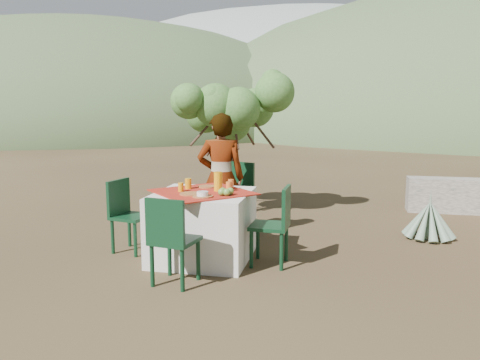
% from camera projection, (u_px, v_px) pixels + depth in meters
% --- Properties ---
extents(ground, '(160.00, 160.00, 0.00)m').
position_uv_depth(ground, '(218.00, 271.00, 4.84)').
color(ground, '#352618').
rests_on(ground, ground).
extents(table, '(1.30, 1.30, 0.76)m').
position_uv_depth(table, '(203.00, 225.00, 5.16)').
color(table, silver).
rests_on(table, ground).
extents(chair_far, '(0.54, 0.54, 0.95)m').
position_uv_depth(chair_far, '(235.00, 195.00, 6.19)').
color(chair_far, black).
rests_on(chair_far, ground).
extents(chair_near, '(0.46, 0.46, 0.86)m').
position_uv_depth(chair_near, '(171.00, 237.00, 4.35)').
color(chair_near, black).
rests_on(chair_near, ground).
extents(chair_left, '(0.46, 0.46, 0.84)m').
position_uv_depth(chair_left, '(126.00, 212.00, 5.44)').
color(chair_left, black).
rests_on(chair_left, ground).
extents(chair_right, '(0.41, 0.41, 0.85)m').
position_uv_depth(chair_right, '(276.00, 222.00, 4.94)').
color(chair_right, black).
rests_on(chair_right, ground).
extents(person, '(0.66, 0.51, 1.60)m').
position_uv_depth(person, '(221.00, 178.00, 5.81)').
color(person, '#8C6651').
rests_on(person, ground).
extents(shrub_tree, '(1.64, 1.61, 1.92)m').
position_uv_depth(shrub_tree, '(236.00, 117.00, 7.12)').
color(shrub_tree, '#4F3527').
rests_on(shrub_tree, ground).
extents(agave, '(0.65, 0.66, 0.70)m').
position_uv_depth(agave, '(429.00, 220.00, 6.00)').
color(agave, slate).
rests_on(agave, ground).
extents(hill_near_left, '(40.00, 40.00, 16.00)m').
position_uv_depth(hill_near_left, '(95.00, 128.00, 37.51)').
color(hill_near_left, '#3F5A32').
rests_on(hill_near_left, ground).
extents(hill_near_right, '(48.00, 48.00, 20.00)m').
position_uv_depth(hill_near_right, '(478.00, 128.00, 37.19)').
color(hill_near_right, '#3F5A32').
rests_on(hill_near_right, ground).
extents(hill_far_center, '(60.00, 60.00, 24.00)m').
position_uv_depth(hill_far_center, '(295.00, 121.00, 55.92)').
color(hill_far_center, gray).
rests_on(hill_far_center, ground).
extents(plate_far, '(0.21, 0.21, 0.01)m').
position_uv_depth(plate_far, '(207.00, 187.00, 5.38)').
color(plate_far, brown).
rests_on(plate_far, table).
extents(plate_near, '(0.23, 0.23, 0.01)m').
position_uv_depth(plate_near, '(190.00, 194.00, 4.93)').
color(plate_near, brown).
rests_on(plate_near, table).
extents(glass_far, '(0.07, 0.07, 0.12)m').
position_uv_depth(glass_far, '(188.00, 184.00, 5.26)').
color(glass_far, orange).
rests_on(glass_far, table).
extents(glass_near, '(0.06, 0.06, 0.10)m').
position_uv_depth(glass_near, '(181.00, 187.00, 5.09)').
color(glass_near, orange).
rests_on(glass_near, table).
extents(juice_pitcher, '(0.10, 0.10, 0.21)m').
position_uv_depth(juice_pitcher, '(218.00, 181.00, 5.12)').
color(juice_pitcher, orange).
rests_on(juice_pitcher, table).
extents(bowl_plate, '(0.21, 0.21, 0.01)m').
position_uv_depth(bowl_plate, '(203.00, 196.00, 4.79)').
color(bowl_plate, brown).
rests_on(bowl_plate, table).
extents(white_bowl, '(0.12, 0.12, 0.04)m').
position_uv_depth(white_bowl, '(203.00, 194.00, 4.79)').
color(white_bowl, white).
rests_on(white_bowl, bowl_plate).
extents(jar_left, '(0.07, 0.07, 0.10)m').
position_uv_depth(jar_left, '(229.00, 186.00, 5.12)').
color(jar_left, orange).
rests_on(jar_left, table).
extents(jar_right, '(0.06, 0.06, 0.10)m').
position_uv_depth(jar_right, '(231.00, 184.00, 5.30)').
color(jar_right, orange).
rests_on(jar_right, table).
extents(napkin_holder, '(0.06, 0.04, 0.08)m').
position_uv_depth(napkin_holder, '(220.00, 187.00, 5.17)').
color(napkin_holder, white).
rests_on(napkin_holder, table).
extents(fruit_cluster, '(0.15, 0.14, 0.08)m').
position_uv_depth(fruit_cluster, '(225.00, 192.00, 4.88)').
color(fruit_cluster, '#5F8F34').
rests_on(fruit_cluster, table).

